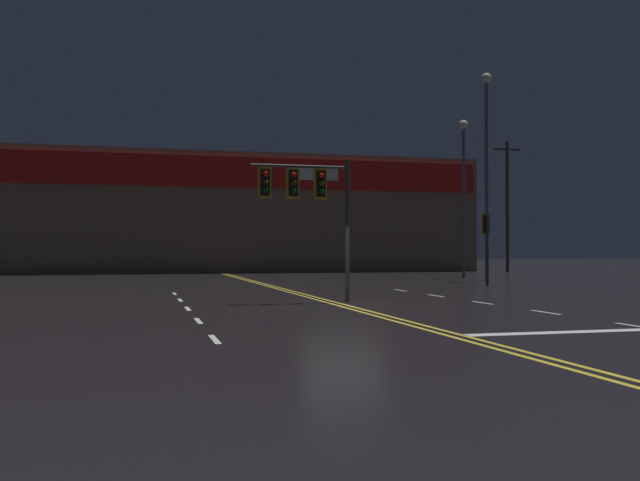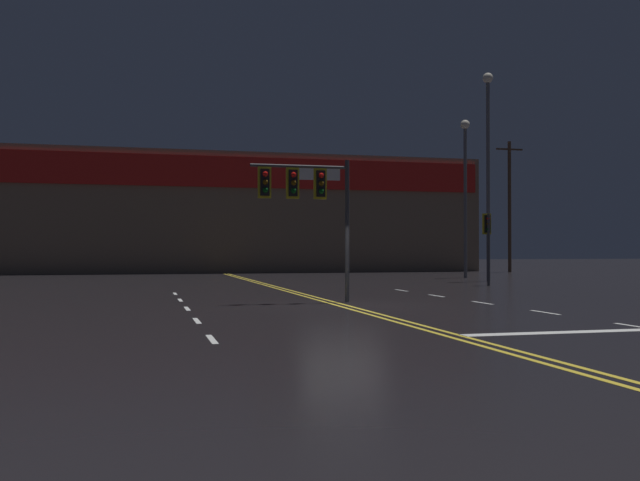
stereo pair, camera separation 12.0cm
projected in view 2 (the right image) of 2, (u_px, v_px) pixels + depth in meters
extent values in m
plane|color=black|center=(343.00, 306.00, 21.43)|extent=(200.00, 200.00, 0.00)
cube|color=gold|center=(338.00, 306.00, 21.39)|extent=(0.12, 60.00, 0.01)
cube|color=gold|center=(347.00, 305.00, 21.46)|extent=(0.12, 60.00, 0.01)
cube|color=silver|center=(212.00, 339.00, 13.32)|extent=(0.12, 1.40, 0.01)
cube|color=silver|center=(197.00, 321.00, 16.81)|extent=(0.12, 1.40, 0.01)
cube|color=silver|center=(187.00, 309.00, 20.30)|extent=(0.12, 1.40, 0.01)
cube|color=silver|center=(180.00, 300.00, 23.78)|extent=(0.12, 1.40, 0.01)
cube|color=silver|center=(175.00, 294.00, 27.27)|extent=(0.12, 1.40, 0.01)
cube|color=silver|center=(636.00, 326.00, 15.58)|extent=(0.12, 1.40, 0.01)
cube|color=silver|center=(545.00, 312.00, 19.07)|extent=(0.12, 1.40, 0.01)
cube|color=silver|center=(482.00, 303.00, 22.56)|extent=(0.12, 1.40, 0.01)
cube|color=silver|center=(436.00, 296.00, 26.05)|extent=(0.12, 1.40, 0.01)
cube|color=silver|center=(401.00, 290.00, 29.54)|extent=(0.12, 1.40, 0.01)
cylinder|color=#38383D|center=(347.00, 231.00, 23.05)|extent=(0.14, 0.14, 4.59)
cylinder|color=#38383D|center=(300.00, 166.00, 22.69)|extent=(3.16, 0.10, 0.10)
cube|color=black|center=(320.00, 184.00, 22.85)|extent=(0.28, 0.24, 0.84)
cube|color=gold|center=(320.00, 184.00, 22.85)|extent=(0.42, 0.08, 0.99)
sphere|color=red|center=(321.00, 175.00, 22.70)|extent=(0.17, 0.17, 0.17)
sphere|color=#543707|center=(321.00, 183.00, 22.69)|extent=(0.17, 0.17, 0.17)
sphere|color=#084513|center=(321.00, 191.00, 22.69)|extent=(0.17, 0.17, 0.17)
cube|color=black|center=(293.00, 183.00, 22.62)|extent=(0.28, 0.24, 0.84)
cube|color=gold|center=(293.00, 183.00, 22.62)|extent=(0.42, 0.08, 0.99)
sphere|color=red|center=(294.00, 175.00, 22.47)|extent=(0.17, 0.17, 0.17)
sphere|color=#543707|center=(294.00, 183.00, 22.47)|extent=(0.17, 0.17, 0.17)
sphere|color=#084513|center=(294.00, 191.00, 22.47)|extent=(0.17, 0.17, 0.17)
cube|color=black|center=(264.00, 182.00, 22.40)|extent=(0.28, 0.24, 0.84)
cube|color=gold|center=(264.00, 182.00, 22.40)|extent=(0.42, 0.08, 0.99)
sphere|color=red|center=(265.00, 174.00, 22.25)|extent=(0.17, 0.17, 0.17)
sphere|color=#543707|center=(265.00, 182.00, 22.25)|extent=(0.17, 0.17, 0.17)
sphere|color=#084513|center=(265.00, 190.00, 22.25)|extent=(0.17, 0.17, 0.17)
cylinder|color=#38383D|center=(489.00, 250.00, 33.60)|extent=(0.13, 0.13, 3.39)
cube|color=black|center=(487.00, 224.00, 33.80)|extent=(0.28, 0.24, 0.84)
cube|color=gold|center=(487.00, 224.00, 33.80)|extent=(0.42, 0.08, 0.99)
sphere|color=red|center=(488.00, 218.00, 33.65)|extent=(0.17, 0.17, 0.17)
sphere|color=#543707|center=(488.00, 224.00, 33.64)|extent=(0.17, 0.17, 0.17)
sphere|color=#084513|center=(488.00, 229.00, 33.64)|extent=(0.17, 0.17, 0.17)
cylinder|color=#59595E|center=(488.00, 181.00, 38.48)|extent=(0.20, 0.20, 10.84)
sphere|color=silver|center=(488.00, 78.00, 38.56)|extent=(0.56, 0.56, 0.56)
cylinder|color=#59595E|center=(465.00, 202.00, 43.22)|extent=(0.20, 0.20, 9.16)
sphere|color=silver|center=(465.00, 124.00, 43.29)|extent=(0.56, 0.56, 0.56)
cube|color=#7A6651|center=(217.00, 215.00, 56.55)|extent=(40.51, 10.00, 8.94)
cube|color=red|center=(224.00, 172.00, 51.65)|extent=(39.70, 0.20, 2.23)
cube|color=white|center=(319.00, 174.00, 53.34)|extent=(3.20, 0.16, 0.90)
cylinder|color=#4C3828|center=(510.00, 207.00, 54.60)|extent=(0.26, 0.26, 10.03)
cube|color=#4C3828|center=(509.00, 149.00, 54.67)|extent=(2.20, 0.12, 0.12)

